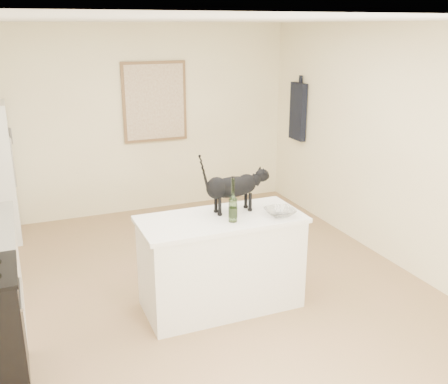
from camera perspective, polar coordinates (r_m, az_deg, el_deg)
floor at (r=5.19m, az=-2.21°, el=-11.56°), size 5.50×5.50×0.00m
ceiling at (r=4.52m, az=-2.62°, el=18.50°), size 5.50×5.50×0.00m
wall_back at (r=7.27m, az=-9.96°, el=7.76°), size 4.50×0.00×4.50m
wall_front at (r=2.49m, az=20.69°, el=-13.68°), size 4.50×0.00×4.50m
wall_right at (r=5.83m, az=18.91°, el=4.54°), size 0.00×5.50×5.50m
island_base at (r=4.86m, az=-0.32°, el=-8.01°), size 1.44×0.67×0.86m
island_top at (r=4.68m, az=-0.33°, el=-3.04°), size 1.50×0.70×0.04m
artwork_frame at (r=7.27m, az=-7.68°, el=9.86°), size 0.90×0.03×1.10m
artwork_canvas at (r=7.26m, az=-7.64°, el=9.85°), size 0.82×0.00×1.02m
hanging_garment at (r=7.41m, az=8.20°, el=8.81°), size 0.08×0.34×0.80m
black_cat at (r=4.74m, az=0.91°, el=0.25°), size 0.62×0.20×0.43m
wine_bottle at (r=4.51m, az=1.00°, el=-1.12°), size 0.10×0.10×0.37m
glass_bowl at (r=4.72m, az=6.20°, el=-2.26°), size 0.28×0.28×0.07m
fridge_paper at (r=6.81m, az=-22.69°, el=5.80°), size 0.07×0.14×0.20m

